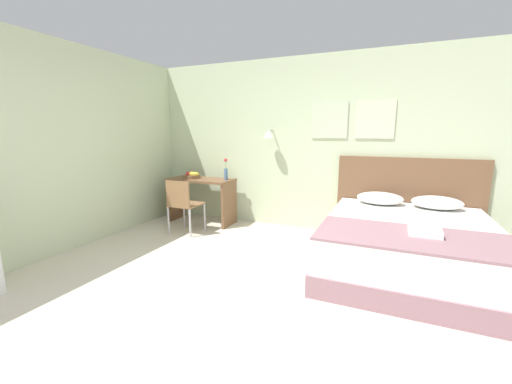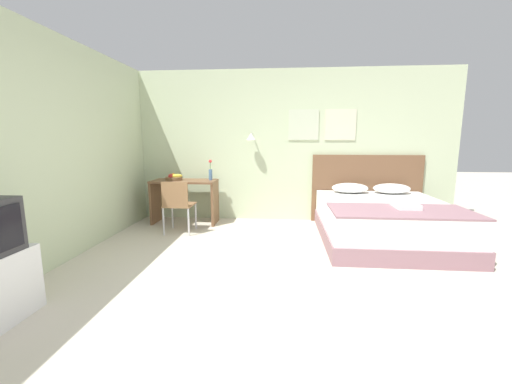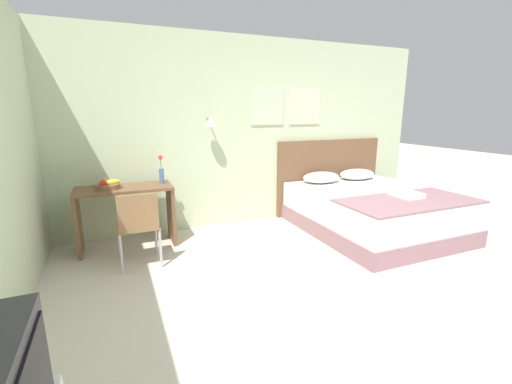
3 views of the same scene
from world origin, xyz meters
TOP-DOWN VIEW (x-y plane):
  - ground_plane at (0.00, 0.00)m, footprint 24.00×24.00m
  - wall_back at (0.01, 2.83)m, footprint 5.94×0.31m
  - bed at (1.47, 1.71)m, footprint 1.76×2.07m
  - headboard at (1.47, 2.77)m, footprint 1.88×0.06m
  - pillow_left at (1.13, 2.49)m, footprint 0.60×0.41m
  - pillow_right at (1.80, 2.49)m, footprint 0.60×0.41m
  - throw_blanket at (1.47, 1.11)m, footprint 1.71×0.83m
  - folded_towel_near_foot at (1.57, 1.25)m, footprint 0.28×0.35m
  - desk at (-1.69, 2.43)m, footprint 1.10×0.51m
  - desk_chair at (-1.60, 1.78)m, footprint 0.43×0.43m
  - fruit_bowl at (-1.87, 2.41)m, footprint 0.30×0.28m
  - flower_vase at (-1.24, 2.49)m, footprint 0.06×0.06m

SIDE VIEW (x-z plane):
  - ground_plane at x=0.00m, z-range 0.00..0.00m
  - bed at x=1.47m, z-range 0.00..0.56m
  - desk_chair at x=-1.60m, z-range 0.08..0.91m
  - desk at x=-1.69m, z-range 0.14..0.90m
  - throw_blanket at x=1.47m, z-range 0.57..0.59m
  - headboard at x=1.47m, z-range 0.00..1.19m
  - folded_towel_near_foot at x=1.57m, z-range 0.59..0.65m
  - pillow_left at x=1.13m, z-range 0.57..0.73m
  - pillow_right at x=1.80m, z-range 0.57..0.73m
  - fruit_bowl at x=-1.87m, z-range 0.74..0.86m
  - flower_vase at x=-1.24m, z-range 0.72..1.07m
  - wall_back at x=0.01m, z-range 0.00..2.65m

